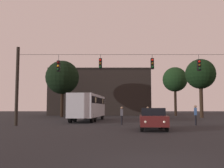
# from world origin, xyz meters

# --- Properties ---
(ground_plane) EXTENTS (168.00, 168.00, 0.00)m
(ground_plane) POSITION_xyz_m (0.00, 24.50, 0.00)
(ground_plane) COLOR black
(ground_plane) RESTS_ON ground
(overhead_signal_span) EXTENTS (19.28, 0.44, 6.84)m
(overhead_signal_span) POSITION_xyz_m (0.02, 15.53, 3.95)
(overhead_signal_span) COLOR black
(overhead_signal_span) RESTS_ON ground
(city_bus) EXTENTS (3.50, 11.18, 3.00)m
(city_bus) POSITION_xyz_m (-4.03, 23.93, 1.87)
(city_bus) COLOR #B7BCC6
(city_bus) RESTS_ON ground
(car_near_right) EXTENTS (2.20, 4.46, 1.52)m
(car_near_right) POSITION_xyz_m (1.59, 11.36, 0.80)
(car_near_right) COLOR #511919
(car_near_right) RESTS_ON ground
(pedestrian_crossing_left) EXTENTS (0.26, 0.38, 1.63)m
(pedestrian_crossing_left) POSITION_xyz_m (-0.39, 16.75, 0.92)
(pedestrian_crossing_left) COLOR black
(pedestrian_crossing_left) RESTS_ON ground
(pedestrian_crossing_center) EXTENTS (0.34, 0.42, 1.62)m
(pedestrian_crossing_center) POSITION_xyz_m (1.88, 16.07, 0.91)
(pedestrian_crossing_center) COLOR black
(pedestrian_crossing_center) RESTS_ON ground
(pedestrian_crossing_right) EXTENTS (0.34, 0.42, 1.76)m
(pedestrian_crossing_right) POSITION_xyz_m (6.14, 16.33, 1.00)
(pedestrian_crossing_right) COLOR black
(pedestrian_crossing_right) RESTS_ON ground
(corner_building) EXTENTS (20.26, 12.44, 9.36)m
(corner_building) POSITION_xyz_m (-3.78, 50.47, 4.68)
(corner_building) COLOR black
(corner_building) RESTS_ON ground
(tree_left_silhouette) EXTENTS (4.68, 4.68, 9.25)m
(tree_left_silhouette) POSITION_xyz_m (10.75, 43.14, 6.86)
(tree_left_silhouette) COLOR black
(tree_left_silhouette) RESTS_ON ground
(tree_behind_building) EXTENTS (5.61, 5.61, 9.40)m
(tree_behind_building) POSITION_xyz_m (-9.59, 36.96, 6.57)
(tree_behind_building) COLOR black
(tree_behind_building) RESTS_ON ground
(tree_right_far) EXTENTS (4.62, 4.62, 9.04)m
(tree_right_far) POSITION_xyz_m (12.40, 33.40, 6.67)
(tree_right_far) COLOR #2D2116
(tree_right_far) RESTS_ON ground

